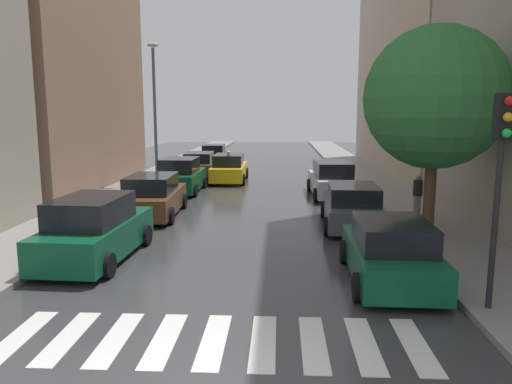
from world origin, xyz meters
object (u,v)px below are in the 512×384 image
parked_car_left_fifth (214,156)px  parked_car_right_second (353,207)px  parked_car_right_nearest (391,253)px  parked_car_right_third (332,180)px  traffic_light_right_corner (501,154)px  parked_car_left_second (153,197)px  lamp_post_left (155,105)px  taxi_midroad (229,169)px  parked_car_left_nearest (95,230)px  parked_car_left_fourth (199,165)px  street_tree_right (435,98)px  pedestrian_near_tree (418,194)px  parked_car_left_third (180,176)px

parked_car_left_fifth → parked_car_right_second: parked_car_left_fifth is taller
parked_car_left_fifth → parked_car_right_nearest: bearing=-164.5°
parked_car_right_third → traffic_light_right_corner: traffic_light_right_corner is taller
parked_car_right_second → parked_car_right_third: 6.38m
parked_car_right_second → parked_car_left_second: bearing=81.9°
parked_car_right_second → lamp_post_left: size_ratio=0.59×
taxi_midroad → lamp_post_left: size_ratio=0.60×
parked_car_left_nearest → parked_car_left_second: 5.81m
parked_car_right_nearest → parked_car_right_third: 12.14m
parked_car_right_nearest → parked_car_left_fourth: bearing=23.3°
parked_car_left_nearest → street_tree_right: size_ratio=0.71×
parked_car_left_second → pedestrian_near_tree: bearing=-91.8°
parked_car_left_second → lamp_post_left: bearing=11.0°
street_tree_right → lamp_post_left: bearing=136.2°
parked_car_left_third → parked_car_right_third: 7.68m
street_tree_right → parked_car_left_third: bearing=136.6°
parked_car_left_third → pedestrian_near_tree: size_ratio=2.71×
parked_car_right_nearest → pedestrian_near_tree: pedestrian_near_tree is taller
parked_car_left_third → lamp_post_left: (-1.64, 1.69, 3.63)m
parked_car_left_fourth → parked_car_right_third: size_ratio=0.95×
parked_car_left_second → parked_car_right_second: size_ratio=1.04×
parked_car_left_nearest → pedestrian_near_tree: size_ratio=2.92×
parked_car_left_nearest → parked_car_right_nearest: bearing=-97.8°
parked_car_left_third → street_tree_right: size_ratio=0.66×
traffic_light_right_corner → street_tree_right: bearing=85.8°
street_tree_right → lamp_post_left: lamp_post_left is taller
pedestrian_near_tree → traffic_light_right_corner: bearing=42.0°
parked_car_left_third → parked_car_left_fifth: bearing=0.0°
parked_car_left_second → parked_car_left_third: size_ratio=1.08×
parked_car_left_fourth → parked_car_left_fifth: size_ratio=1.08×
parked_car_left_fifth → parked_car_right_third: bearing=-151.8°
parked_car_left_fifth → taxi_midroad: taxi_midroad is taller
parked_car_left_third → parked_car_left_fourth: bearing=0.8°
parked_car_left_nearest → parked_car_left_fifth: 24.06m
taxi_midroad → parked_car_left_second: bearing=167.9°
traffic_light_right_corner → lamp_post_left: (-11.00, 16.57, 1.17)m
parked_car_left_fifth → lamp_post_left: 11.54m
traffic_light_right_corner → parked_car_right_nearest: bearing=130.0°
parked_car_left_fifth → lamp_post_left: bearing=169.6°
parked_car_right_second → taxi_midroad: (-5.61, 11.19, 0.03)m
parked_car_left_second → lamp_post_left: 8.49m
parked_car_left_third → parked_car_right_third: size_ratio=0.90×
parked_car_left_nearest → pedestrian_near_tree: bearing=-58.4°
parked_car_left_second → pedestrian_near_tree: (10.32, 0.02, 0.20)m
parked_car_right_third → pedestrian_near_tree: (2.76, -4.90, 0.17)m
parked_car_left_fifth → parked_car_right_nearest: (7.71, -25.48, -0.02)m
parked_car_left_fourth → street_tree_right: (9.82, -15.55, 3.78)m
parked_car_left_second → parked_car_right_third: 9.02m
parked_car_right_third → street_tree_right: 9.43m
parked_car_left_third → street_tree_right: (9.77, -9.25, 3.68)m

